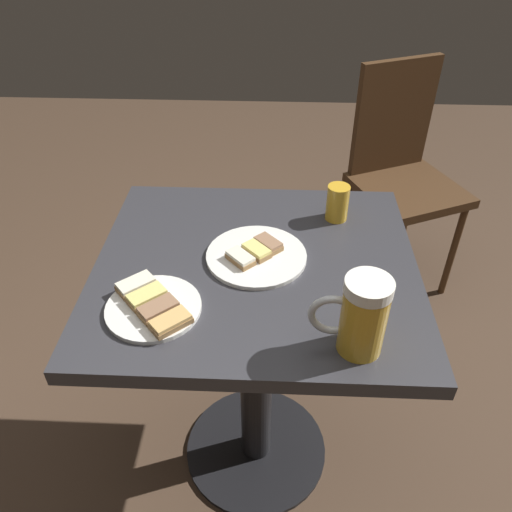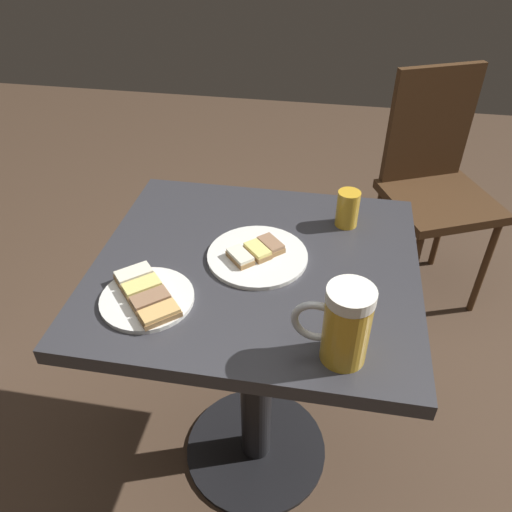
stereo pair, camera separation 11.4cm
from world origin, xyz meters
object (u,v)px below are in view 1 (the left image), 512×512
(beer_mug, at_px, (361,316))
(plate_near, at_px, (255,255))
(beer_glass_small, at_px, (337,203))
(plate_far, at_px, (153,306))
(cafe_chair, at_px, (401,167))

(beer_mug, bearing_deg, plate_near, -52.47)
(beer_mug, bearing_deg, beer_glass_small, -89.68)
(plate_near, height_order, plate_far, same)
(plate_far, height_order, cafe_chair, cafe_chair)
(plate_far, xyz_separation_m, beer_glass_small, (-0.40, -0.35, 0.04))
(beer_glass_small, height_order, cafe_chair, cafe_chair)
(cafe_chair, bearing_deg, beer_mug, 49.87)
(plate_near, height_order, cafe_chair, cafe_chair)
(plate_near, xyz_separation_m, beer_glass_small, (-0.20, -0.17, 0.04))
(plate_far, height_order, beer_glass_small, beer_glass_small)
(beer_glass_small, bearing_deg, beer_mug, 90.32)
(beer_mug, height_order, beer_glass_small, beer_mug)
(cafe_chair, bearing_deg, plate_near, 35.26)
(beer_glass_small, bearing_deg, cafe_chair, -114.71)
(plate_far, distance_m, beer_glass_small, 0.53)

